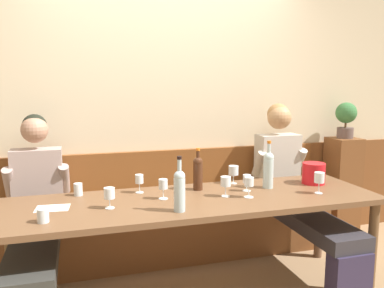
# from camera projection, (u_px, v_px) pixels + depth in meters

# --- Properties ---
(room_wall_back) EXTENTS (6.80, 0.08, 2.80)m
(room_wall_back) POSITION_uv_depth(u_px,v_px,m) (164.00, 99.00, 3.58)
(room_wall_back) COLOR beige
(room_wall_back) RESTS_ON ground
(wood_wainscot_panel) EXTENTS (6.80, 0.03, 0.94)m
(wood_wainscot_panel) POSITION_uv_depth(u_px,v_px,m) (166.00, 200.00, 3.67)
(wood_wainscot_panel) COLOR brown
(wood_wainscot_panel) RESTS_ON ground
(wall_bench) EXTENTS (2.95, 0.42, 0.94)m
(wall_bench) POSITION_uv_depth(u_px,v_px,m) (171.00, 227.00, 3.50)
(wall_bench) COLOR brown
(wall_bench) RESTS_ON ground
(dining_table) EXTENTS (2.65, 0.79, 0.74)m
(dining_table) POSITION_uv_depth(u_px,v_px,m) (194.00, 208.00, 2.79)
(dining_table) COLOR brown
(dining_table) RESTS_ON ground
(person_left_seat) EXTENTS (0.48, 1.25, 1.30)m
(person_left_seat) POSITION_uv_depth(u_px,v_px,m) (35.00, 214.00, 2.80)
(person_left_seat) COLOR #292A36
(person_left_seat) RESTS_ON ground
(person_right_seat) EXTENTS (0.49, 1.25, 1.36)m
(person_right_seat) POSITION_uv_depth(u_px,v_px,m) (295.00, 186.00, 3.41)
(person_right_seat) COLOR #2C2640
(person_right_seat) RESTS_ON ground
(ice_bucket) EXTENTS (0.18, 0.18, 0.17)m
(ice_bucket) POSITION_uv_depth(u_px,v_px,m) (314.00, 173.00, 3.18)
(ice_bucket) COLOR red
(ice_bucket) RESTS_ON dining_table
(wine_bottle_amber_mid) EXTENTS (0.08, 0.08, 0.37)m
(wine_bottle_amber_mid) POSITION_uv_depth(u_px,v_px,m) (268.00, 168.00, 3.04)
(wine_bottle_amber_mid) COLOR #AFC4C3
(wine_bottle_amber_mid) RESTS_ON dining_table
(wine_bottle_clear_water) EXTENTS (0.07, 0.07, 0.32)m
(wine_bottle_clear_water) POSITION_uv_depth(u_px,v_px,m) (198.00, 172.00, 2.99)
(wine_bottle_clear_water) COLOR #472615
(wine_bottle_clear_water) RESTS_ON dining_table
(wine_bottle_green_tall) EXTENTS (0.07, 0.07, 0.35)m
(wine_bottle_green_tall) POSITION_uv_depth(u_px,v_px,m) (179.00, 189.00, 2.48)
(wine_bottle_green_tall) COLOR #ADC2C8
(wine_bottle_green_tall) RESTS_ON dining_table
(wine_glass_near_bucket) EXTENTS (0.07, 0.07, 0.15)m
(wine_glass_near_bucket) POSITION_uv_depth(u_px,v_px,m) (249.00, 183.00, 2.79)
(wine_glass_near_bucket) COLOR silver
(wine_glass_near_bucket) RESTS_ON dining_table
(wine_glass_center_front) EXTENTS (0.07, 0.07, 0.14)m
(wine_glass_center_front) POSITION_uv_depth(u_px,v_px,m) (109.00, 194.00, 2.55)
(wine_glass_center_front) COLOR silver
(wine_glass_center_front) RESTS_ON dining_table
(wine_glass_mid_left) EXTENTS (0.07, 0.07, 0.14)m
(wine_glass_mid_left) POSITION_uv_depth(u_px,v_px,m) (226.00, 182.00, 2.81)
(wine_glass_mid_left) COLOR silver
(wine_glass_mid_left) RESTS_ON dining_table
(wine_glass_center_rear) EXTENTS (0.07, 0.07, 0.16)m
(wine_glass_center_rear) POSITION_uv_depth(u_px,v_px,m) (320.00, 178.00, 2.89)
(wine_glass_center_rear) COLOR silver
(wine_glass_center_rear) RESTS_ON dining_table
(wine_glass_left_end) EXTENTS (0.08, 0.08, 0.14)m
(wine_glass_left_end) POSITION_uv_depth(u_px,v_px,m) (233.00, 171.00, 3.17)
(wine_glass_left_end) COLOR silver
(wine_glass_left_end) RESTS_ON dining_table
(wine_glass_mid_right) EXTENTS (0.06, 0.06, 0.14)m
(wine_glass_mid_right) POSITION_uv_depth(u_px,v_px,m) (139.00, 180.00, 2.91)
(wine_glass_mid_right) COLOR silver
(wine_glass_mid_right) RESTS_ON dining_table
(wine_glass_by_bottle) EXTENTS (0.06, 0.06, 0.12)m
(wine_glass_by_bottle) POSITION_uv_depth(u_px,v_px,m) (247.00, 180.00, 2.96)
(wine_glass_by_bottle) COLOR silver
(wine_glass_by_bottle) RESTS_ON dining_table
(wine_glass_right_end) EXTENTS (0.06, 0.06, 0.14)m
(wine_glass_right_end) POSITION_uv_depth(u_px,v_px,m) (163.00, 185.00, 2.75)
(wine_glass_right_end) COLOR silver
(wine_glass_right_end) RESTS_ON dining_table
(water_tumbler_left) EXTENTS (0.06, 0.06, 0.09)m
(water_tumbler_left) POSITION_uv_depth(u_px,v_px,m) (78.00, 189.00, 2.85)
(water_tumbler_left) COLOR silver
(water_tumbler_left) RESTS_ON dining_table
(water_tumbler_center) EXTENTS (0.07, 0.07, 0.08)m
(water_tumbler_center) POSITION_uv_depth(u_px,v_px,m) (43.00, 216.00, 2.30)
(water_tumbler_center) COLOR silver
(water_tumbler_center) RESTS_ON dining_table
(tasting_sheet_left_guest) EXTENTS (0.22, 0.17, 0.00)m
(tasting_sheet_left_guest) POSITION_uv_depth(u_px,v_px,m) (52.00, 208.00, 2.56)
(tasting_sheet_left_guest) COLOR white
(tasting_sheet_left_guest) RESTS_ON dining_table
(corner_pedestal) EXTENTS (0.28, 0.28, 1.00)m
(corner_pedestal) POSITION_uv_depth(u_px,v_px,m) (342.00, 187.00, 4.00)
(corner_pedestal) COLOR brown
(corner_pedestal) RESTS_ON ground
(potted_plant) EXTENTS (0.20, 0.20, 0.35)m
(potted_plant) POSITION_uv_depth(u_px,v_px,m) (346.00, 117.00, 3.89)
(potted_plant) COLOR brown
(potted_plant) RESTS_ON corner_pedestal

